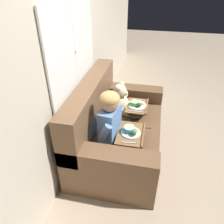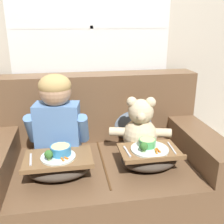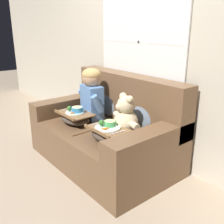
{
  "view_description": "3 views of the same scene",
  "coord_description": "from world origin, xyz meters",
  "px_view_note": "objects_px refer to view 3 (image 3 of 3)",
  "views": [
    {
      "loc": [
        -2.15,
        -0.35,
        2.02
      ],
      "look_at": [
        0.0,
        0.11,
        0.58
      ],
      "focal_mm": 35.0,
      "sensor_mm": 36.0,
      "label": 1
    },
    {
      "loc": [
        -0.21,
        -1.63,
        1.33
      ],
      "look_at": [
        0.08,
        0.06,
        0.73
      ],
      "focal_mm": 42.0,
      "sensor_mm": 36.0,
      "label": 2
    },
    {
      "loc": [
        2.11,
        -1.59,
        1.46
      ],
      "look_at": [
        0.13,
        0.03,
        0.61
      ],
      "focal_mm": 42.0,
      "sensor_mm": 36.0,
      "label": 3
    }
  ],
  "objects_px": {
    "throw_pillow_behind_teddy": "(142,113)",
    "child_figure": "(92,92)",
    "lap_tray_teddy": "(108,133)",
    "throw_pillow_behind_child": "(108,101)",
    "teddy_bear": "(125,118)",
    "lap_tray_child": "(75,117)",
    "couch": "(108,132)"
  },
  "relations": [
    {
      "from": "child_figure",
      "to": "teddy_bear",
      "type": "distance_m",
      "value": 0.61
    },
    {
      "from": "throw_pillow_behind_teddy",
      "to": "lap_tray_child",
      "type": "xyz_separation_m",
      "value": [
        -0.59,
        -0.46,
        -0.11
      ]
    },
    {
      "from": "teddy_bear",
      "to": "lap_tray_teddy",
      "type": "xyz_separation_m",
      "value": [
        0.0,
        -0.23,
        -0.11
      ]
    },
    {
      "from": "throw_pillow_behind_teddy",
      "to": "child_figure",
      "type": "bearing_deg",
      "value": -158.55
    },
    {
      "from": "throw_pillow_behind_teddy",
      "to": "lap_tray_child",
      "type": "height_order",
      "value": "throw_pillow_behind_teddy"
    },
    {
      "from": "lap_tray_child",
      "to": "lap_tray_teddy",
      "type": "bearing_deg",
      "value": 0.03
    },
    {
      "from": "lap_tray_child",
      "to": "lap_tray_teddy",
      "type": "distance_m",
      "value": 0.59
    },
    {
      "from": "lap_tray_child",
      "to": "lap_tray_teddy",
      "type": "relative_size",
      "value": 1.08
    },
    {
      "from": "throw_pillow_behind_child",
      "to": "child_figure",
      "type": "height_order",
      "value": "child_figure"
    },
    {
      "from": "child_figure",
      "to": "lap_tray_teddy",
      "type": "relative_size",
      "value": 1.55
    },
    {
      "from": "lap_tray_teddy",
      "to": "child_figure",
      "type": "bearing_deg",
      "value": 158.46
    },
    {
      "from": "child_figure",
      "to": "lap_tray_child",
      "type": "xyz_separation_m",
      "value": [
        0.0,
        -0.23,
        -0.26
      ]
    },
    {
      "from": "throw_pillow_behind_child",
      "to": "child_figure",
      "type": "relative_size",
      "value": 0.65
    },
    {
      "from": "child_figure",
      "to": "lap_tray_teddy",
      "type": "bearing_deg",
      "value": -21.54
    },
    {
      "from": "teddy_bear",
      "to": "lap_tray_teddy",
      "type": "height_order",
      "value": "teddy_bear"
    },
    {
      "from": "lap_tray_teddy",
      "to": "teddy_bear",
      "type": "bearing_deg",
      "value": 90.1
    },
    {
      "from": "throw_pillow_behind_teddy",
      "to": "lap_tray_teddy",
      "type": "height_order",
      "value": "throw_pillow_behind_teddy"
    },
    {
      "from": "lap_tray_teddy",
      "to": "throw_pillow_behind_teddy",
      "type": "bearing_deg",
      "value": 89.88
    },
    {
      "from": "throw_pillow_behind_child",
      "to": "lap_tray_child",
      "type": "distance_m",
      "value": 0.47
    },
    {
      "from": "child_figure",
      "to": "lap_tray_child",
      "type": "height_order",
      "value": "child_figure"
    },
    {
      "from": "teddy_bear",
      "to": "lap_tray_child",
      "type": "height_order",
      "value": "teddy_bear"
    },
    {
      "from": "throw_pillow_behind_teddy",
      "to": "teddy_bear",
      "type": "bearing_deg",
      "value": -90.33
    },
    {
      "from": "throw_pillow_behind_teddy",
      "to": "lap_tray_teddy",
      "type": "xyz_separation_m",
      "value": [
        -0.0,
        -0.46,
        -0.11
      ]
    },
    {
      "from": "couch",
      "to": "throw_pillow_behind_teddy",
      "type": "xyz_separation_m",
      "value": [
        0.29,
        0.22,
        0.26
      ]
    },
    {
      "from": "throw_pillow_behind_teddy",
      "to": "teddy_bear",
      "type": "height_order",
      "value": "teddy_bear"
    },
    {
      "from": "throw_pillow_behind_child",
      "to": "lap_tray_teddy",
      "type": "xyz_separation_m",
      "value": [
        0.59,
        -0.46,
        -0.11
      ]
    },
    {
      "from": "couch",
      "to": "child_figure",
      "type": "xyz_separation_m",
      "value": [
        -0.29,
        -0.01,
        0.41
      ]
    },
    {
      "from": "throw_pillow_behind_child",
      "to": "teddy_bear",
      "type": "distance_m",
      "value": 0.63
    },
    {
      "from": "couch",
      "to": "teddy_bear",
      "type": "relative_size",
      "value": 3.56
    },
    {
      "from": "throw_pillow_behind_teddy",
      "to": "lap_tray_child",
      "type": "distance_m",
      "value": 0.76
    },
    {
      "from": "child_figure",
      "to": "throw_pillow_behind_teddy",
      "type": "bearing_deg",
      "value": 21.45
    },
    {
      "from": "couch",
      "to": "child_figure",
      "type": "height_order",
      "value": "child_figure"
    }
  ]
}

